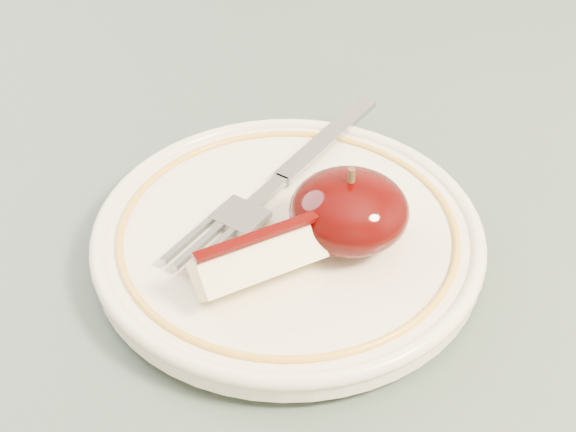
{
  "coord_description": "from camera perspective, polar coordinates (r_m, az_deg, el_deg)",
  "views": [
    {
      "loc": [
        -0.01,
        -0.27,
        1.06
      ],
      "look_at": [
        -0.02,
        0.06,
        0.78
      ],
      "focal_mm": 50.0,
      "sensor_mm": 36.0,
      "label": 1
    }
  ],
  "objects": [
    {
      "name": "plate",
      "position": [
        0.45,
        -0.0,
        -1.37
      ],
      "size": [
        0.22,
        0.22,
        0.02
      ],
      "color": "beige",
      "rests_on": "table"
    },
    {
      "name": "apple_half",
      "position": [
        0.43,
        4.37,
        0.36
      ],
      "size": [
        0.06,
        0.06,
        0.05
      ],
      "color": "black",
      "rests_on": "plate"
    },
    {
      "name": "apple_wedge",
      "position": [
        0.41,
        -2.17,
        -3.1
      ],
      "size": [
        0.07,
        0.06,
        0.03
      ],
      "rotation": [
        0.0,
        0.0,
        0.52
      ],
      "color": "#F4E9B3",
      "rests_on": "plate"
    },
    {
      "name": "fork",
      "position": [
        0.47,
        -0.53,
        2.57
      ],
      "size": [
        0.12,
        0.18,
        0.0
      ],
      "rotation": [
        0.0,
        0.0,
        1.0
      ],
      "color": "gray",
      "rests_on": "plate"
    }
  ]
}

